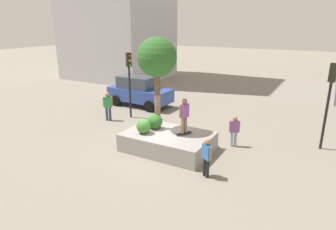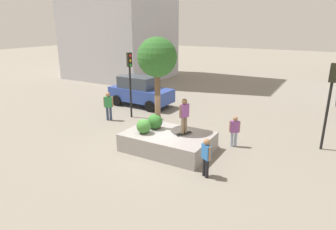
% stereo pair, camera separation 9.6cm
% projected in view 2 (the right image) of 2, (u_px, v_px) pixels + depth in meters
% --- Properties ---
extents(ground_plane, '(120.00, 120.00, 0.00)m').
position_uv_depth(ground_plane, '(158.00, 149.00, 14.01)').
color(ground_plane, gray).
extents(planter_ledge, '(4.02, 2.68, 0.84)m').
position_uv_depth(planter_ledge, '(168.00, 142.00, 13.85)').
color(planter_ledge, gray).
rests_on(planter_ledge, ground).
extents(plaza_tree, '(1.84, 1.84, 4.37)m').
position_uv_depth(plaza_tree, '(157.00, 59.00, 13.41)').
color(plaza_tree, brown).
rests_on(plaza_tree, planter_ledge).
extents(boxwood_shrub, '(0.74, 0.74, 0.74)m').
position_uv_depth(boxwood_shrub, '(155.00, 121.00, 14.22)').
color(boxwood_shrub, '#2D6628').
rests_on(boxwood_shrub, planter_ledge).
extents(hedge_clump, '(0.68, 0.68, 0.68)m').
position_uv_depth(hedge_clump, '(144.00, 126.00, 13.64)').
color(hedge_clump, '#3D7A33').
rests_on(hedge_clump, planter_ledge).
extents(skateboard, '(0.59, 0.80, 0.07)m').
position_uv_depth(skateboard, '(184.00, 133.00, 13.55)').
color(skateboard, black).
rests_on(skateboard, planter_ledge).
extents(skateboarder, '(0.33, 0.53, 1.64)m').
position_uv_depth(skateboarder, '(184.00, 114.00, 13.26)').
color(skateboarder, '#847056').
rests_on(skateboarder, skateboard).
extents(sedan_parked, '(4.68, 2.29, 2.15)m').
position_uv_depth(sedan_parked, '(140.00, 91.00, 21.15)').
color(sedan_parked, '#2D479E').
rests_on(sedan_parked, ground).
extents(traffic_light_corner, '(0.33, 0.36, 4.10)m').
position_uv_depth(traffic_light_corner, '(330.00, 92.00, 13.22)').
color(traffic_light_corner, black).
rests_on(traffic_light_corner, ground).
extents(traffic_light_median, '(0.37, 0.36, 4.08)m').
position_uv_depth(traffic_light_median, '(130.00, 74.00, 17.99)').
color(traffic_light_median, black).
rests_on(traffic_light_median, ground).
extents(bystander_watching, '(0.47, 0.39, 1.60)m').
position_uv_depth(bystander_watching, '(206.00, 155.00, 11.27)').
color(bystander_watching, black).
rests_on(bystander_watching, ground).
extents(passerby_with_bag, '(0.54, 0.41, 1.77)m').
position_uv_depth(passerby_with_bag, '(108.00, 104.00, 17.94)').
color(passerby_with_bag, navy).
rests_on(passerby_with_bag, ground).
extents(pedestrian_crossing, '(0.48, 0.35, 1.55)m').
position_uv_depth(pedestrian_crossing, '(235.00, 129.00, 14.11)').
color(pedestrian_crossing, '#8C9EB7').
rests_on(pedestrian_crossing, ground).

